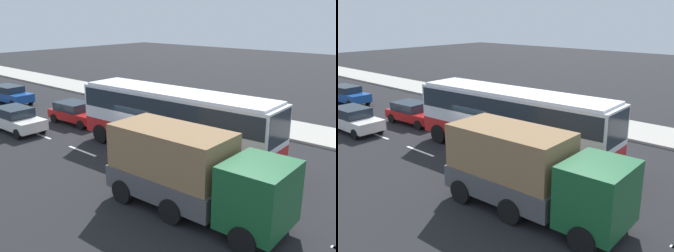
{
  "view_description": "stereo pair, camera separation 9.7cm",
  "coord_description": "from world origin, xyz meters",
  "views": [
    {
      "loc": [
        14.43,
        -14.01,
        7.26
      ],
      "look_at": [
        1.28,
        0.79,
        1.41
      ],
      "focal_mm": 40.57,
      "sensor_mm": 36.0,
      "label": 1
    },
    {
      "loc": [
        14.36,
        -14.08,
        7.26
      ],
      "look_at": [
        1.28,
        0.79,
        1.41
      ],
      "focal_mm": 40.57,
      "sensor_mm": 36.0,
      "label": 2
    }
  ],
  "objects": [
    {
      "name": "ground_plane",
      "position": [
        0.0,
        0.0,
        0.0
      ],
      "size": [
        120.0,
        120.0,
        0.0
      ],
      "primitive_type": "plane",
      "color": "black"
    },
    {
      "name": "sidewalk_curb",
      "position": [
        0.0,
        8.87,
        0.07
      ],
      "size": [
        80.0,
        4.0,
        0.15
      ],
      "primitive_type": "cube",
      "color": "#A8A399",
      "rests_on": "ground_plane"
    },
    {
      "name": "lane_centreline",
      "position": [
        2.07,
        -2.44,
        0.0
      ],
      "size": [
        45.46,
        0.16,
        0.01
      ],
      "color": "white",
      "rests_on": "ground_plane"
    },
    {
      "name": "coach_bus",
      "position": [
        1.9,
        0.65,
        2.15
      ],
      "size": [
        11.59,
        3.22,
        3.47
      ],
      "rotation": [
        0.0,
        0.0,
        0.05
      ],
      "color": "red",
      "rests_on": "ground_plane"
    },
    {
      "name": "cargo_truck",
      "position": [
        6.44,
        -3.68,
        1.68
      ],
      "size": [
        7.27,
        2.83,
        3.13
      ],
      "rotation": [
        0.0,
        0.0,
        0.04
      ],
      "color": "#19592D",
      "rests_on": "ground_plane"
    },
    {
      "name": "car_red_compact",
      "position": [
        -7.16,
        0.72,
        0.77
      ],
      "size": [
        4.22,
        2.25,
        1.44
      ],
      "rotation": [
        0.0,
        0.0,
        0.08
      ],
      "color": "#B21919",
      "rests_on": "ground_plane"
    },
    {
      "name": "car_blue_saloon",
      "position": [
        -16.47,
        0.57,
        0.8
      ],
      "size": [
        4.82,
        2.17,
        1.51
      ],
      "rotation": [
        0.0,
        0.0,
        0.08
      ],
      "color": "#194799",
      "rests_on": "ground_plane"
    },
    {
      "name": "car_white_minivan",
      "position": [
        -8.38,
        -2.97,
        0.82
      ],
      "size": [
        4.25,
        2.05,
        1.56
      ],
      "rotation": [
        0.0,
        0.0,
        0.04
      ],
      "color": "white",
      "rests_on": "ground_plane"
    },
    {
      "name": "pedestrian_near_curb",
      "position": [
        -5.91,
        8.44,
        1.11
      ],
      "size": [
        0.32,
        0.32,
        1.66
      ],
      "rotation": [
        0.0,
        0.0,
        4.37
      ],
      "color": "brown",
      "rests_on": "sidewalk_curb"
    },
    {
      "name": "pedestrian_at_crossing",
      "position": [
        2.59,
        9.32,
        1.03
      ],
      "size": [
        0.32,
        0.32,
        1.54
      ],
      "rotation": [
        0.0,
        0.0,
        3.09
      ],
      "color": "#38334C",
      "rests_on": "sidewalk_curb"
    }
  ]
}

